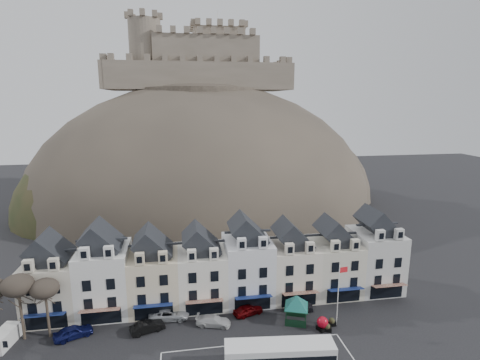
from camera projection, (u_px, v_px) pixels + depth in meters
name	position (u px, v px, depth m)	size (l,w,h in m)	color
townhouse_terrace	(226.00, 266.00, 55.16)	(54.40, 9.35, 11.80)	beige
castle_hill	(207.00, 204.00, 107.55)	(100.00, 76.00, 68.00)	#3E372F
castle	(200.00, 61.00, 105.76)	(50.20, 22.20, 22.00)	#6A5F51
tree_left_mid	(18.00, 286.00, 45.33)	(3.78, 3.78, 8.64)	#3D3127
tree_left_near	(45.00, 289.00, 45.95)	(3.43, 3.43, 7.84)	#3D3127
bus	(280.00, 356.00, 40.93)	(12.27, 4.01, 3.40)	#262628
bus_shelter	(296.00, 301.00, 49.82)	(5.77, 5.77, 3.90)	#10321C
red_buoy	(322.00, 323.00, 48.51)	(1.57, 1.57, 1.81)	black
flagpole	(339.00, 292.00, 48.74)	(1.23, 0.20, 8.49)	silver
white_van	(5.00, 338.00, 45.48)	(2.51, 4.46, 1.92)	white
planter_west	(327.00, 328.00, 48.25)	(1.24, 0.88, 1.12)	black
planter_east	(332.00, 322.00, 49.43)	(1.19, 0.80, 1.14)	black
car_navy	(73.00, 332.00, 46.95)	(1.87, 4.66, 1.59)	#0D1245
car_black	(147.00, 327.00, 48.13)	(1.53, 4.38, 1.44)	black
car_silver	(169.00, 314.00, 50.96)	(2.51, 5.36, 1.51)	#B3B7BB
car_white	(213.00, 321.00, 49.49)	(1.87, 4.59, 1.33)	silver
car_maroon	(248.00, 310.00, 52.02)	(1.70, 4.23, 1.44)	#510406
car_charcoal	(299.00, 306.00, 53.04)	(1.37, 3.93, 1.29)	black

